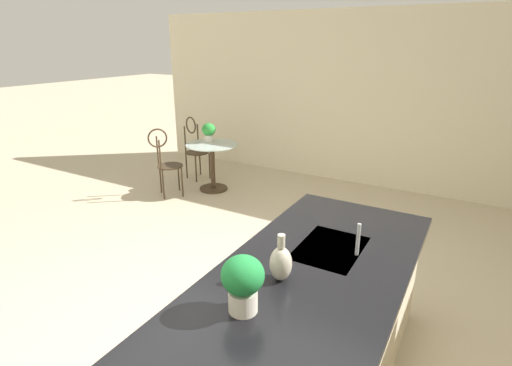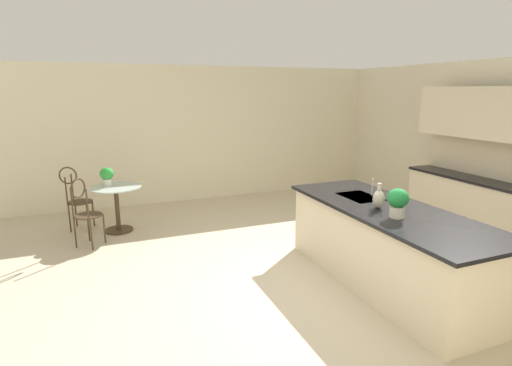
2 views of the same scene
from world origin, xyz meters
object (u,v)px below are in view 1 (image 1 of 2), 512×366
Objects in this scene: potted_plant_counter_near at (243,281)px; vase_on_counter at (281,263)px; chair_by_island at (166,159)px; bistro_table at (213,162)px; potted_plant_on_table at (209,131)px; chair_near_window at (195,145)px.

potted_plant_counter_near is 1.08× the size of vase_on_counter.
chair_by_island is at bearing -132.36° from potted_plant_counter_near.
potted_plant_on_table is (-0.09, -0.11, 0.46)m from bistro_table.
chair_near_window is 3.62× the size of vase_on_counter.
bistro_table is 2.58× the size of potted_plant_counter_near.
bistro_table is 2.78× the size of vase_on_counter.
potted_plant_counter_near is 0.36m from vase_on_counter.
chair_near_window is 4.70m from vase_on_counter.
potted_plant_on_table is at bearing 151.59° from chair_by_island.
bistro_table is 4.32m from potted_plant_counter_near.
potted_plant_counter_near is at bearing 41.12° from chair_near_window.
potted_plant_counter_near is (3.36, 2.63, 0.65)m from bistro_table.
chair_by_island is 4.21m from potted_plant_counter_near.
chair_by_island is 3.62× the size of vase_on_counter.
bistro_table is 2.69× the size of potted_plant_on_table.
chair_near_window is 1.00× the size of chair_by_island.
vase_on_counter is (2.46, 3.12, 0.46)m from chair_by_island.
potted_plant_on_table is at bearing -138.08° from vase_on_counter.
bistro_table is 0.77× the size of chair_near_window.
potted_plant_on_table is (0.25, 0.49, 0.34)m from chair_near_window.
bistro_table is 0.72m from chair_by_island.
vase_on_counter reaches higher than chair_by_island.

